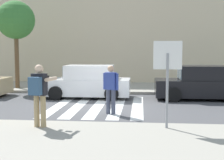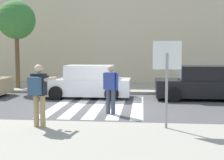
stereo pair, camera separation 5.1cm
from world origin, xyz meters
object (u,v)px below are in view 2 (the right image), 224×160
Objects in this scene: parked_car_white at (88,83)px; street_tree_west at (16,21)px; stop_sign at (167,65)px; pedestrian_crossing at (111,87)px; parked_car_black at (202,84)px; photographer_with_backpack at (39,90)px.

street_tree_west reaches higher than parked_car_white.
stop_sign is 1.37× the size of pedestrian_crossing.
parked_car_black is 10.48m from street_tree_west.
parked_car_white is 1.00× the size of parked_car_black.
parked_car_white is (0.24, 6.29, -0.44)m from photographer_with_backpack.
stop_sign is at bearing 4.02° from photographer_with_backpack.
street_tree_west is (-9.70, 2.40, 3.16)m from parked_car_black.
street_tree_west reaches higher than pedestrian_crossing.
photographer_with_backpack is 1.00× the size of pedestrian_crossing.
parked_car_white is at bearing 118.14° from stop_sign.
pedestrian_crossing is at bearing -68.23° from parked_car_white.
pedestrian_crossing is (1.72, 2.60, -0.19)m from photographer_with_backpack.
parked_car_white is (-1.47, 3.69, -0.25)m from pedestrian_crossing.
parked_car_black is (2.05, 6.05, -1.13)m from stop_sign.
stop_sign is at bearing -61.86° from parked_car_white.
stop_sign is 0.49× the size of street_tree_west.
stop_sign is 3.55m from photographer_with_backpack.
parked_car_black is at bearing 71.28° from stop_sign.
pedestrian_crossing is at bearing 56.59° from photographer_with_backpack.
parked_car_white is at bearing -28.57° from street_tree_west.
stop_sign reaches higher than parked_car_black.
parked_car_white is at bearing 180.00° from parked_car_black.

